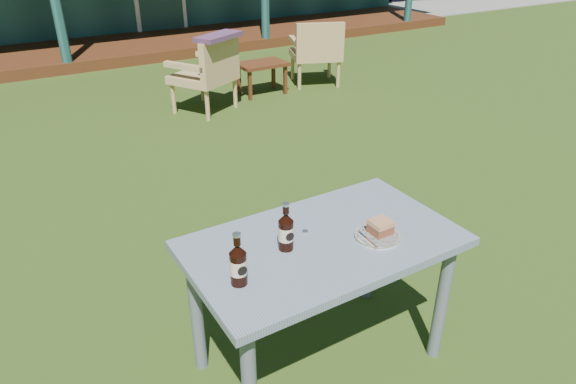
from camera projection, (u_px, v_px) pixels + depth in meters
ground at (197, 219)px, 3.80m from camera, size 80.00×80.00×0.00m
cafe_table at (323, 258)px, 2.30m from camera, size 1.20×0.70×0.72m
plate at (377, 236)px, 2.26m from camera, size 0.20×0.20×0.01m
cake_slice at (381, 227)px, 2.26m from camera, size 0.09×0.09×0.06m
fork at (368, 240)px, 2.22m from camera, size 0.02×0.14×0.00m
cola_bottle_near at (286, 231)px, 2.15m from camera, size 0.07×0.07×0.22m
cola_bottle_far at (238, 264)px, 1.94m from camera, size 0.07×0.07×0.23m
bottle_cap at (305, 232)px, 2.30m from camera, size 0.03×0.03×0.01m
armchair_left at (209, 71)px, 5.72m from camera, size 0.82×0.81×0.84m
armchair_right at (317, 50)px, 6.67m from camera, size 0.78×0.76×0.83m
floral_throw at (219, 37)px, 5.46m from camera, size 0.62×0.49×0.05m
side_table at (262, 67)px, 6.37m from camera, size 0.60×0.40×0.40m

